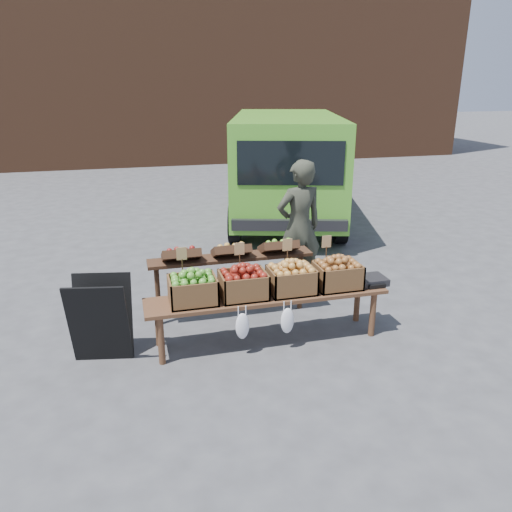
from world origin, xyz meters
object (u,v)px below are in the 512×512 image
object	(u,v)px
display_bench	(267,318)
crate_russet_pears	(243,285)
weighing_scale	(371,280)
delivery_van	(286,170)
crate_golden_apples	(193,290)
vendor	(299,227)
back_table	(231,277)
crate_green_apples	(337,275)
crate_red_apples	(291,280)
chalkboard_sign	(101,319)

from	to	relation	value
display_bench	crate_russet_pears	world-z (taller)	crate_russet_pears
crate_russet_pears	weighing_scale	bearing A→B (deg)	0.00
delivery_van	crate_golden_apples	bearing A→B (deg)	-101.80
delivery_van	crate_golden_apples	distance (m)	5.58
delivery_van	vendor	size ratio (longest dim) A/B	2.63
back_table	weighing_scale	bearing A→B (deg)	-25.58
vendor	back_table	world-z (taller)	vendor
crate_green_apples	vendor	bearing A→B (deg)	90.03
delivery_van	crate_russet_pears	size ratio (longest dim) A/B	9.69
crate_red_apples	crate_green_apples	distance (m)	0.55
back_table	crate_russet_pears	world-z (taller)	back_table
chalkboard_sign	crate_golden_apples	distance (m)	0.99
vendor	back_table	xyz separation A→B (m)	(-1.08, -0.59, -0.40)
back_table	crate_golden_apples	distance (m)	0.94
crate_golden_apples	crate_green_apples	xyz separation A→B (m)	(1.65, 0.00, 0.00)
delivery_van	back_table	distance (m)	4.70
chalkboard_sign	crate_green_apples	world-z (taller)	chalkboard_sign
crate_golden_apples	crate_russet_pears	xyz separation A→B (m)	(0.55, 0.00, 0.00)
display_bench	crate_russet_pears	size ratio (longest dim) A/B	5.40
vendor	crate_green_apples	xyz separation A→B (m)	(0.00, -1.31, -0.21)
back_table	weighing_scale	world-z (taller)	back_table
crate_red_apples	crate_russet_pears	bearing A→B (deg)	180.00
display_bench	crate_golden_apples	world-z (taller)	crate_golden_apples
display_bench	weighing_scale	bearing A→B (deg)	0.00
crate_red_apples	weighing_scale	distance (m)	0.98
delivery_van	crate_green_apples	size ratio (longest dim) A/B	9.69
display_bench	crate_green_apples	world-z (taller)	crate_green_apples
crate_russet_pears	crate_red_apples	xyz separation A→B (m)	(0.55, 0.00, 0.00)
chalkboard_sign	crate_green_apples	distance (m)	2.62
crate_golden_apples	back_table	bearing A→B (deg)	51.58
crate_red_apples	weighing_scale	bearing A→B (deg)	0.00
weighing_scale	crate_russet_pears	bearing A→B (deg)	180.00
back_table	crate_golden_apples	size ratio (longest dim) A/B	4.20
vendor	weighing_scale	distance (m)	1.41
crate_golden_apples	crate_russet_pears	bearing A→B (deg)	0.00
vendor	crate_green_apples	bearing A→B (deg)	81.42
crate_green_apples	weighing_scale	bearing A→B (deg)	0.00
vendor	chalkboard_sign	xyz separation A→B (m)	(-2.61, -1.25, -0.46)
delivery_van	crate_green_apples	distance (m)	5.02
vendor	crate_russet_pears	xyz separation A→B (m)	(-1.10, -1.31, -0.21)
display_bench	crate_golden_apples	size ratio (longest dim) A/B	5.40
chalkboard_sign	weighing_scale	size ratio (longest dim) A/B	2.71
vendor	chalkboard_sign	world-z (taller)	vendor
crate_russet_pears	chalkboard_sign	bearing A→B (deg)	177.75
crate_golden_apples	crate_red_apples	distance (m)	1.10
back_table	vendor	bearing A→B (deg)	28.82
back_table	crate_red_apples	bearing A→B (deg)	-53.70
back_table	crate_russet_pears	distance (m)	0.74
crate_russet_pears	crate_red_apples	bearing A→B (deg)	0.00
display_bench	chalkboard_sign	bearing A→B (deg)	178.10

